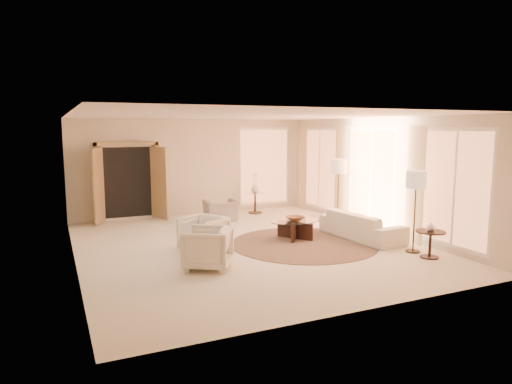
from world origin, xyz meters
name	(u,v)px	position (x,y,z in m)	size (l,w,h in m)	color
room	(247,182)	(0.00, 0.00, 1.40)	(7.04, 8.04, 2.83)	beige
windows_right	(373,177)	(3.45, 0.10, 1.35)	(0.10, 6.40, 2.40)	#FF9B66
window_back_corner	(265,166)	(2.30, 3.95, 1.35)	(1.70, 0.10, 2.40)	#FF9B66
curtains_right	(350,175)	(3.40, 1.00, 1.30)	(0.06, 5.20, 2.60)	beige
french_doors	(128,182)	(-1.90, 3.82, 1.07)	(1.95, 0.66, 2.16)	tan
area_rug	(304,243)	(1.19, -0.42, 0.01)	(3.24, 3.24, 0.01)	#3A281F
sofa	(361,225)	(2.66, -0.54, 0.31)	(2.13, 0.83, 0.62)	silver
armchair_left	(204,233)	(-1.03, -0.14, 0.41)	(0.79, 0.74, 0.82)	silver
armchair_right	(208,246)	(-1.30, -1.23, 0.41)	(0.80, 0.75, 0.83)	silver
accent_chair	(221,207)	(0.39, 2.71, 0.38)	(0.87, 0.57, 0.76)	gray
coffee_table	(295,227)	(1.24, 0.06, 0.27)	(1.19, 1.19, 0.43)	black
end_table	(430,239)	(2.90, -2.40, 0.37)	(0.57, 0.57, 0.54)	black
side_table	(255,200)	(1.73, 3.40, 0.38)	(0.54, 0.54, 0.63)	#2B2416
floor_lamp_near	(339,169)	(2.90, 0.78, 1.50)	(0.43, 0.43, 1.76)	#2B2416
floor_lamp_far	(416,183)	(2.90, -1.94, 1.43)	(0.41, 0.41, 1.68)	#2B2416
bowl	(295,218)	(1.24, 0.06, 0.48)	(0.39, 0.39, 0.09)	brown
end_vase	(431,227)	(2.90, -2.40, 0.62)	(0.17, 0.17, 0.18)	white
side_vase	(255,188)	(1.73, 3.40, 0.76)	(0.26, 0.26, 0.27)	white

